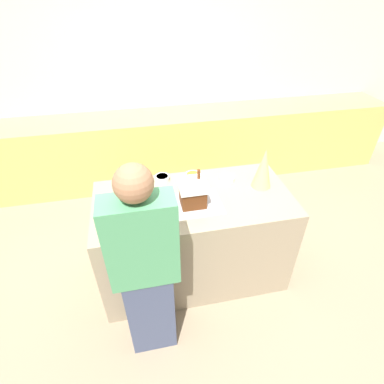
{
  "coord_description": "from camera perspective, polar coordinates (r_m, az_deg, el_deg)",
  "views": [
    {
      "loc": [
        -0.4,
        -1.85,
        2.33
      ],
      "look_at": [
        -0.01,
        0.0,
        0.94
      ],
      "focal_mm": 28.0,
      "sensor_mm": 36.0,
      "label": 1
    }
  ],
  "objects": [
    {
      "name": "ground_plane",
      "position": [
        3.0,
        0.22,
        -14.65
      ],
      "size": [
        12.0,
        12.0,
        0.0
      ],
      "primitive_type": "plane",
      "color": "gray"
    },
    {
      "name": "wall_back",
      "position": [
        4.04,
        -6.16,
        21.36
      ],
      "size": [
        8.0,
        0.05,
        2.6
      ],
      "color": "beige",
      "rests_on": "ground_plane"
    },
    {
      "name": "back_cabinet_block",
      "position": [
        4.05,
        -4.84,
        8.49
      ],
      "size": [
        6.0,
        0.6,
        0.9
      ],
      "color": "#DBBC60",
      "rests_on": "ground_plane"
    },
    {
      "name": "kitchen_island",
      "position": [
        2.67,
        0.24,
        -8.67
      ],
      "size": [
        1.58,
        0.79,
        0.88
      ],
      "color": "gray",
      "rests_on": "ground_plane"
    },
    {
      "name": "baking_tray",
      "position": [
        2.31,
        0.14,
        -2.34
      ],
      "size": [
        0.44,
        0.33,
        0.01
      ],
      "color": "#B2B2BC",
      "rests_on": "kitchen_island"
    },
    {
      "name": "gingerbread_house",
      "position": [
        2.24,
        0.15,
        -0.04
      ],
      "size": [
        0.21,
        0.19,
        0.28
      ],
      "color": "#5B2D14",
      "rests_on": "baking_tray"
    },
    {
      "name": "decorative_tree",
      "position": [
        2.49,
        13.45,
        4.42
      ],
      "size": [
        0.16,
        0.16,
        0.34
      ],
      "color": "#DBD675",
      "rests_on": "kitchen_island"
    },
    {
      "name": "candy_bowl_far_left",
      "position": [
        2.44,
        -8.44,
        0.2
      ],
      "size": [
        0.12,
        0.12,
        0.04
      ],
      "color": "white",
      "rests_on": "kitchen_island"
    },
    {
      "name": "candy_bowl_beside_tree",
      "position": [
        2.58,
        -5.69,
        2.66
      ],
      "size": [
        0.12,
        0.12,
        0.05
      ],
      "color": "silver",
      "rests_on": "kitchen_island"
    },
    {
      "name": "candy_bowl_behind_tray",
      "position": [
        2.58,
        6.71,
        2.61
      ],
      "size": [
        0.12,
        0.12,
        0.04
      ],
      "color": "white",
      "rests_on": "kitchen_island"
    },
    {
      "name": "candy_bowl_front_corner",
      "position": [
        2.58,
        -12.66,
        1.84
      ],
      "size": [
        0.12,
        0.12,
        0.04
      ],
      "color": "white",
      "rests_on": "kitchen_island"
    },
    {
      "name": "candy_bowl_near_tray_left",
      "position": [
        2.59,
        0.16,
        3.06
      ],
      "size": [
        0.13,
        0.13,
        0.05
      ],
      "color": "white",
      "rests_on": "kitchen_island"
    },
    {
      "name": "mug",
      "position": [
        2.3,
        -13.08,
        -2.36
      ],
      "size": [
        0.09,
        0.09,
        0.09
      ],
      "color": "white",
      "rests_on": "kitchen_island"
    },
    {
      "name": "person",
      "position": [
        1.96,
        -8.84,
        -14.47
      ],
      "size": [
        0.42,
        0.52,
        1.59
      ],
      "color": "#424C6B",
      "rests_on": "ground_plane"
    }
  ]
}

